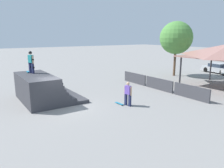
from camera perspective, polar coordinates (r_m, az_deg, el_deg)
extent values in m
plane|color=gray|center=(15.62, -12.98, -5.92)|extent=(160.00, 160.00, 0.00)
cube|color=#38383D|center=(17.68, -15.76, -3.47)|extent=(5.02, 4.16, 0.25)
cube|color=#38383D|center=(17.48, -17.32, -2.90)|extent=(5.02, 3.18, 0.25)
cube|color=#38383D|center=(17.37, -17.94, -2.18)|extent=(5.02, 2.83, 0.25)
cube|color=#38383D|center=(17.28, -18.37, -1.42)|extent=(5.02, 2.59, 0.25)
cube|color=#38383D|center=(17.21, -18.70, -0.65)|extent=(5.02, 2.42, 0.25)
cube|color=#38383D|center=(17.14, -18.96, 0.14)|extent=(5.02, 2.29, 0.25)
cube|color=#38383D|center=(17.08, -19.15, 0.95)|extent=(5.02, 2.21, 0.25)
cube|color=#38383D|center=(17.03, -19.29, 1.77)|extent=(5.02, 2.16, 0.25)
cylinder|color=silver|center=(17.30, -15.91, 2.46)|extent=(4.92, 0.07, 0.07)
cube|color=#1E2347|center=(17.76, -19.99, 3.90)|extent=(0.19, 0.19, 0.82)
cube|color=black|center=(17.77, -19.91, 4.07)|extent=(0.23, 0.19, 0.12)
cube|color=#1E2347|center=(18.07, -20.59, 3.98)|extent=(0.19, 0.19, 0.82)
cube|color=black|center=(18.08, -20.52, 4.15)|extent=(0.23, 0.19, 0.12)
cube|color=teal|center=(17.83, -20.46, 6.17)|extent=(0.49, 0.35, 0.58)
cylinder|color=tan|center=(17.60, -19.98, 5.98)|extent=(0.14, 0.14, 0.58)
cylinder|color=black|center=(17.60, -19.98, 6.02)|extent=(0.21, 0.21, 0.09)
cylinder|color=tan|center=(18.08, -20.91, 6.06)|extent=(0.14, 0.14, 0.58)
cylinder|color=black|center=(18.08, -20.91, 6.10)|extent=(0.21, 0.21, 0.09)
sphere|color=tan|center=(17.80, -20.57, 7.58)|extent=(0.23, 0.23, 0.23)
sphere|color=black|center=(17.79, -20.58, 7.67)|extent=(0.25, 0.25, 0.25)
cylinder|color=green|center=(18.31, -20.76, 2.85)|extent=(0.06, 0.04, 0.05)
cylinder|color=green|center=(18.30, -21.19, 2.81)|extent=(0.06, 0.04, 0.05)
cylinder|color=green|center=(18.81, -20.95, 3.07)|extent=(0.06, 0.04, 0.05)
cylinder|color=green|center=(18.79, -21.37, 3.03)|extent=(0.06, 0.04, 0.05)
cube|color=teal|center=(18.55, -21.08, 3.05)|extent=(0.83, 0.29, 0.02)
cube|color=teal|center=(18.18, -20.94, 2.94)|extent=(0.12, 0.21, 0.02)
cube|color=#1E2347|center=(15.59, 3.65, -4.02)|extent=(0.18, 0.18, 0.85)
cube|color=#1E2347|center=(15.35, 4.67, -4.30)|extent=(0.18, 0.18, 0.85)
cube|color=#6B4CB7|center=(15.28, 4.20, -1.56)|extent=(0.49, 0.31, 0.60)
cylinder|color=tan|center=(15.47, 3.41, -1.55)|extent=(0.13, 0.13, 0.60)
cylinder|color=tan|center=(15.10, 5.00, -1.93)|extent=(0.13, 0.13, 0.60)
sphere|color=tan|center=(15.17, 4.22, 0.09)|extent=(0.23, 0.23, 0.23)
cylinder|color=silver|center=(15.72, 2.66, -5.38)|extent=(0.05, 0.03, 0.05)
cylinder|color=silver|center=(15.64, 2.26, -5.47)|extent=(0.05, 0.03, 0.05)
cylinder|color=silver|center=(16.11, 1.51, -4.92)|extent=(0.05, 0.03, 0.05)
cylinder|color=silver|center=(16.03, 1.11, -5.01)|extent=(0.05, 0.03, 0.05)
cube|color=teal|center=(15.86, 1.88, -5.08)|extent=(0.84, 0.23, 0.02)
cube|color=teal|center=(15.57, 2.75, -5.35)|extent=(0.11, 0.20, 0.02)
cube|color=#3D3D42|center=(22.85, 5.94, 1.53)|extent=(3.25, 0.12, 1.05)
cube|color=#3D3D42|center=(20.37, 12.15, -0.03)|extent=(3.25, 0.12, 1.05)
cube|color=#3D3D42|center=(18.21, 19.95, -2.00)|extent=(3.25, 0.12, 1.05)
cylinder|color=#2D2D33|center=(22.45, 17.42, 3.16)|extent=(0.16, 0.16, 2.85)
cylinder|color=#2D2D33|center=(26.58, 24.38, 4.00)|extent=(0.16, 0.16, 2.85)
cylinder|color=brown|center=(27.95, 16.04, 5.36)|extent=(0.28, 0.28, 3.20)
sphere|color=#4C893D|center=(27.77, 16.42, 11.51)|extent=(3.89, 3.89, 3.89)
cube|color=#A8AAAF|center=(32.20, 25.87, 3.47)|extent=(4.26, 2.11, 0.62)
cube|color=#283342|center=(32.19, 25.81, 4.44)|extent=(2.05, 1.59, 0.46)
cube|color=#A8AAAF|center=(32.17, 25.85, 4.85)|extent=(1.96, 1.54, 0.04)
cylinder|color=black|center=(30.90, 26.83, 2.73)|extent=(0.66, 0.28, 0.64)
cylinder|color=black|center=(33.55, 24.94, 3.59)|extent=(0.66, 0.28, 0.64)
cylinder|color=black|center=(32.42, 23.31, 3.46)|extent=(0.66, 0.28, 0.64)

